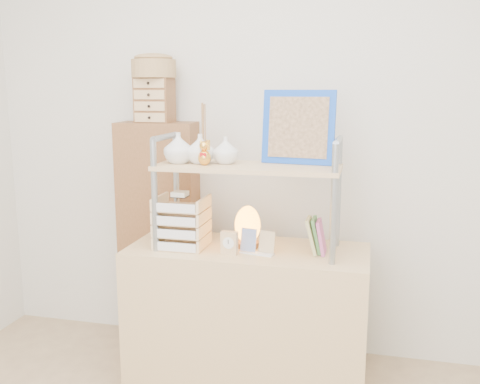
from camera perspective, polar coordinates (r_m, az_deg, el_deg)
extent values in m
cube|color=silver|center=(3.08, 2.95, 6.50)|extent=(3.40, 0.02, 2.60)
cube|color=tan|center=(2.83, 0.80, -13.29)|extent=(1.20, 0.50, 0.75)
cube|color=brown|center=(3.24, -8.53, -4.61)|extent=(0.47, 0.28, 1.35)
cylinder|color=gray|center=(2.62, -9.10, -0.45)|extent=(0.03, 0.03, 0.55)
cylinder|color=gray|center=(2.90, -6.81, 0.67)|extent=(0.03, 0.03, 0.55)
cylinder|color=gray|center=(2.72, -8.05, 5.83)|extent=(0.03, 0.30, 0.03)
cylinder|color=gray|center=(2.43, 9.97, -1.40)|extent=(0.03, 0.03, 0.55)
cylinder|color=gray|center=(2.72, 10.41, -0.09)|extent=(0.03, 0.03, 0.55)
cylinder|color=gray|center=(2.53, 10.41, 5.40)|extent=(0.03, 0.30, 0.03)
cube|color=tan|center=(2.61, 0.84, 2.66)|extent=(0.90, 0.34, 0.02)
imported|color=silver|center=(2.68, -6.59, 4.69)|extent=(0.15, 0.15, 0.15)
imported|color=silver|center=(2.66, -4.27, 4.62)|extent=(0.14, 0.14, 0.15)
imported|color=silver|center=(2.65, -1.55, 4.47)|extent=(0.13, 0.13, 0.13)
cylinder|color=#2746AC|center=(2.79, -3.93, 4.42)|extent=(0.07, 0.07, 0.10)
cube|color=blue|center=(2.65, 6.24, 6.88)|extent=(0.37, 0.10, 0.36)
cube|color=brown|center=(2.64, 6.21, 6.87)|extent=(0.30, 0.07, 0.30)
cube|color=#C1548E|center=(2.62, 8.67, -4.71)|extent=(0.05, 0.12, 0.17)
cube|color=#559148|center=(2.64, 8.24, -4.58)|extent=(0.05, 0.12, 0.17)
cube|color=tan|center=(2.63, 7.71, -4.66)|extent=(0.06, 0.13, 0.17)
cube|color=#DCB184|center=(2.75, -6.16, -5.66)|extent=(0.24, 0.22, 0.01)
cube|color=white|center=(2.64, -6.97, -5.85)|extent=(0.22, 0.01, 0.04)
cube|color=#DCB184|center=(2.73, -6.19, -4.35)|extent=(0.24, 0.22, 0.01)
cube|color=white|center=(2.62, -7.01, -4.49)|extent=(0.22, 0.01, 0.04)
cube|color=#DCB184|center=(2.71, -6.22, -3.02)|extent=(0.24, 0.22, 0.01)
cube|color=white|center=(2.61, -7.04, -3.10)|extent=(0.22, 0.01, 0.04)
cube|color=#DCB184|center=(2.70, -6.24, -1.68)|extent=(0.24, 0.22, 0.01)
cube|color=white|center=(2.59, -7.07, -1.71)|extent=(0.22, 0.01, 0.04)
cube|color=beige|center=(2.66, -6.42, -0.23)|extent=(0.07, 0.07, 0.03)
cylinder|color=brown|center=(2.72, 0.81, -5.58)|extent=(0.12, 0.12, 0.03)
ellipsoid|color=orange|center=(2.70, 0.81, -3.43)|extent=(0.14, 0.13, 0.19)
cube|color=tan|center=(2.59, -1.15, -5.46)|extent=(0.08, 0.04, 0.11)
cylinder|color=white|center=(2.57, -1.25, -5.47)|extent=(0.06, 0.01, 0.06)
cube|color=white|center=(2.61, 1.80, -6.54)|extent=(0.18, 0.08, 0.01)
cube|color=#214098|center=(2.60, 0.91, -5.14)|extent=(0.08, 0.04, 0.11)
cube|color=tan|center=(2.59, 2.89, -5.32)|extent=(0.08, 0.04, 0.10)
cube|color=brown|center=(3.11, -9.09, 9.64)|extent=(0.20, 0.15, 0.25)
cube|color=tan|center=(3.04, -9.61, 7.84)|extent=(0.18, 0.01, 0.05)
cube|color=tan|center=(3.04, -9.65, 9.01)|extent=(0.18, 0.01, 0.05)
cube|color=tan|center=(3.04, -9.68, 10.19)|extent=(0.18, 0.01, 0.05)
cube|color=tan|center=(3.04, -9.72, 11.37)|extent=(0.18, 0.01, 0.05)
cylinder|color=olive|center=(3.11, -9.19, 12.86)|extent=(0.25, 0.25, 0.10)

